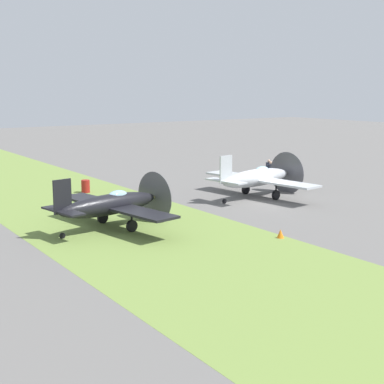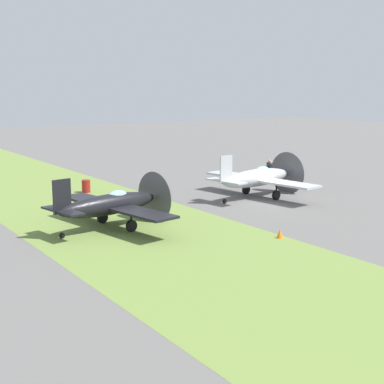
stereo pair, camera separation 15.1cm
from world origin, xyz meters
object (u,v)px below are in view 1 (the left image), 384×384
Objects in this scene: ground_crew_mechanic at (269,170)px; runway_marker_cone at (280,234)px; airplane_lead at (258,178)px; ground_crew_chief at (271,172)px; supply_crate at (151,184)px; airplane_wingman at (112,204)px; fuel_drum at (86,186)px.

runway_marker_cone is (13.38, -11.24, -0.69)m from ground_crew_mechanic.
airplane_lead is 5.29× the size of ground_crew_chief.
supply_crate is (-7.03, -4.20, -1.04)m from airplane_lead.
airplane_wingman is 17.66m from ground_crew_chief.
fuel_drum reaches higher than runway_marker_cone.
airplane_lead reaches higher than airplane_wingman.
ground_crew_mechanic is at bearing 124.33° from airplane_lead.
supply_crate is (1.22, 4.70, -0.13)m from fuel_drum.
airplane_wingman reaches higher than supply_crate.
supply_crate reaches higher than runway_marker_cone.
airplane_lead is 5.97m from ground_crew_chief.
ground_crew_mechanic is (-4.69, 5.24, -0.44)m from airplane_lead.
airplane_wingman is 5.04× the size of ground_crew_mechanic.
airplane_lead reaches higher than ground_crew_mechanic.
airplane_wingman is 19.80× the size of runway_marker_cone.
airplane_lead is at bearing 145.33° from runway_marker_cone.
ground_crew_mechanic is 9.74m from supply_crate.
runway_marker_cone is (16.93, 2.89, -0.23)m from fuel_drum.
supply_crate is 15.82m from runway_marker_cone.
ground_crew_chief is (-3.77, 4.61, -0.44)m from airplane_lead.
supply_crate is at bearing 130.28° from airplane_wingman.
ground_crew_mechanic is 17.49m from runway_marker_cone.
airplane_lead is at bearing 90.88° from airplane_wingman.
fuel_drum is at bearing 15.51° from ground_crew_chief.
ground_crew_chief is (-5.98, 16.61, -0.38)m from airplane_wingman.
ground_crew_chief and ground_crew_mechanic have the same top height.
airplane_lead is 8.25m from supply_crate.
ground_crew_chief is 16.38m from runway_marker_cone.
supply_crate is at bearing 13.55° from ground_crew_chief.
ground_crew_chief is 1.92× the size of fuel_drum.
airplane_lead is at bearing -50.75° from ground_crew_mechanic.
airplane_wingman is at bearing -16.53° from fuel_drum.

